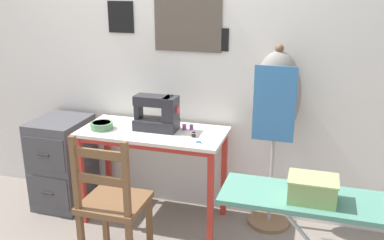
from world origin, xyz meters
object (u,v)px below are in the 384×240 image
object	(u,v)px
filing_cabinet	(63,162)
storage_box	(312,189)
sewing_machine	(158,114)
fabric_bowl	(102,125)
dress_form	(276,104)
thread_spool_far_edge	(194,135)
ironing_board	(350,212)
wooden_chair	(112,204)
scissors	(200,143)
thread_spool_near_machine	(184,127)
thread_spool_mid_table	(192,127)

from	to	relation	value
filing_cabinet	storage_box	bearing A→B (deg)	-25.55
sewing_machine	filing_cabinet	bearing A→B (deg)	-179.14
fabric_bowl	dress_form	distance (m)	1.30
thread_spool_far_edge	ironing_board	distance (m)	1.33
thread_spool_far_edge	fabric_bowl	bearing A→B (deg)	-177.91
fabric_bowl	ironing_board	bearing A→B (deg)	-25.57
sewing_machine	fabric_bowl	bearing A→B (deg)	-166.15
dress_form	wooden_chair	bearing A→B (deg)	-139.62
thread_spool_far_edge	dress_form	size ratio (longest dim) A/B	0.03
scissors	thread_spool_near_machine	distance (m)	0.30
thread_spool_far_edge	ironing_board	size ratio (longest dim) A/B	0.03
thread_spool_mid_table	dress_form	world-z (taller)	dress_form
scissors	thread_spool_far_edge	distance (m)	0.13
dress_form	sewing_machine	bearing A→B (deg)	-169.90
sewing_machine	thread_spool_far_edge	size ratio (longest dim) A/B	8.56
sewing_machine	thread_spool_far_edge	distance (m)	0.32
thread_spool_far_edge	dress_form	distance (m)	0.63
wooden_chair	filing_cabinet	size ratio (longest dim) A/B	1.26
fabric_bowl	storage_box	distance (m)	1.78
thread_spool_far_edge	thread_spool_near_machine	bearing A→B (deg)	131.05
sewing_machine	storage_box	size ratio (longest dim) A/B	1.49
scissors	wooden_chair	world-z (taller)	wooden_chair
thread_spool_near_machine	thread_spool_mid_table	world-z (taller)	thread_spool_near_machine
dress_form	ironing_board	world-z (taller)	dress_form
sewing_machine	scissors	world-z (taller)	sewing_machine
wooden_chair	fabric_bowl	bearing A→B (deg)	122.44
thread_spool_near_machine	thread_spool_mid_table	xyz separation A→B (m)	(0.05, 0.02, -0.00)
scissors	thread_spool_mid_table	bearing A→B (deg)	118.80
thread_spool_near_machine	fabric_bowl	bearing A→B (deg)	-166.06
fabric_bowl	dress_form	xyz separation A→B (m)	(1.26, 0.25, 0.21)
dress_form	ironing_board	distance (m)	1.19
thread_spool_near_machine	storage_box	size ratio (longest dim) A/B	0.19
fabric_bowl	storage_box	size ratio (longest dim) A/B	0.75
wooden_chair	filing_cabinet	distance (m)	1.00
thread_spool_mid_table	storage_box	xyz separation A→B (m)	(0.90, -1.03, 0.13)
wooden_chair	ironing_board	bearing A→B (deg)	-12.00
filing_cabinet	scissors	bearing A→B (deg)	-7.77
thread_spool_near_machine	ironing_board	world-z (taller)	ironing_board
thread_spool_near_machine	ironing_board	xyz separation A→B (m)	(1.12, -0.98, 0.02)
fabric_bowl	thread_spool_near_machine	distance (m)	0.63
fabric_bowl	thread_spool_mid_table	world-z (taller)	fabric_bowl
thread_spool_mid_table	wooden_chair	world-z (taller)	wooden_chair
scissors	thread_spool_mid_table	world-z (taller)	thread_spool_mid_table
filing_cabinet	ironing_board	xyz separation A→B (m)	(2.17, -0.92, 0.41)
wooden_chair	ironing_board	xyz separation A→B (m)	(1.39, -0.30, 0.34)
sewing_machine	thread_spool_mid_table	bearing A→B (deg)	16.48
thread_spool_near_machine	dress_form	bearing A→B (deg)	8.92
dress_form	thread_spool_mid_table	bearing A→B (deg)	-172.47
scissors	ironing_board	distance (m)	1.20
sewing_machine	storage_box	world-z (taller)	sewing_machine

